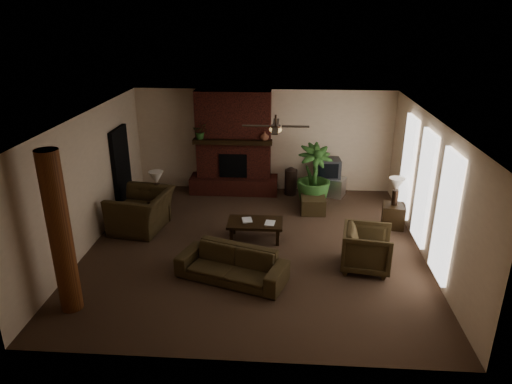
# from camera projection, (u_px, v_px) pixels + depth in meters

# --- Properties ---
(room_shell) EXTENTS (7.00, 7.00, 7.00)m
(room_shell) POSITION_uv_depth(u_px,v_px,m) (255.00, 185.00, 9.41)
(room_shell) COLOR #4A3425
(room_shell) RESTS_ON ground
(fireplace) EXTENTS (2.40, 0.70, 2.80)m
(fireplace) POSITION_uv_depth(u_px,v_px,m) (234.00, 152.00, 12.54)
(fireplace) COLOR #572017
(fireplace) RESTS_ON ground
(windows) EXTENTS (0.08, 3.65, 2.35)m
(windows) POSITION_uv_depth(u_px,v_px,m) (424.00, 188.00, 9.39)
(windows) COLOR white
(windows) RESTS_ON ground
(log_column) EXTENTS (0.36, 0.36, 2.80)m
(log_column) POSITION_uv_depth(u_px,v_px,m) (60.00, 234.00, 7.37)
(log_column) COLOR brown
(log_column) RESTS_ON ground
(doorway) EXTENTS (0.10, 1.00, 2.10)m
(doorway) POSITION_uv_depth(u_px,v_px,m) (122.00, 170.00, 11.43)
(doorway) COLOR black
(doorway) RESTS_ON ground
(ceiling_fan) EXTENTS (1.35, 1.35, 0.37)m
(ceiling_fan) POSITION_uv_depth(u_px,v_px,m) (276.00, 128.00, 9.25)
(ceiling_fan) COLOR black
(ceiling_fan) RESTS_ON ceiling
(sofa) EXTENTS (2.13, 1.23, 0.80)m
(sofa) POSITION_uv_depth(u_px,v_px,m) (232.00, 260.00, 8.58)
(sofa) COLOR #3F311B
(sofa) RESTS_ON ground
(armchair_left) EXTENTS (1.08, 1.48, 1.20)m
(armchair_left) POSITION_uv_depth(u_px,v_px,m) (141.00, 205.00, 10.52)
(armchair_left) COLOR #3F311B
(armchair_left) RESTS_ON ground
(armchair_right) EXTENTS (0.98, 1.03, 0.94)m
(armchair_right) POSITION_uv_depth(u_px,v_px,m) (367.00, 247.00, 8.92)
(armchair_right) COLOR #3F311B
(armchair_right) RESTS_ON ground
(coffee_table) EXTENTS (1.20, 0.70, 0.43)m
(coffee_table) POSITION_uv_depth(u_px,v_px,m) (255.00, 224.00, 10.09)
(coffee_table) COLOR black
(coffee_table) RESTS_ON ground
(ottoman) EXTENTS (0.61, 0.61, 0.40)m
(ottoman) POSITION_uv_depth(u_px,v_px,m) (313.00, 205.00, 11.53)
(ottoman) COLOR #3F311B
(ottoman) RESTS_ON ground
(tv_stand) EXTENTS (0.97, 0.78, 0.50)m
(tv_stand) POSITION_uv_depth(u_px,v_px,m) (329.00, 186.00, 12.64)
(tv_stand) COLOR silver
(tv_stand) RESTS_ON ground
(tv) EXTENTS (0.69, 0.57, 0.52)m
(tv) POSITION_uv_depth(u_px,v_px,m) (328.00, 168.00, 12.45)
(tv) COLOR #343336
(tv) RESTS_ON tv_stand
(floor_vase) EXTENTS (0.34, 0.34, 0.77)m
(floor_vase) POSITION_uv_depth(u_px,v_px,m) (291.00, 179.00, 12.60)
(floor_vase) COLOR #2F211A
(floor_vase) RESTS_ON ground
(floor_plant) EXTENTS (1.45, 1.82, 0.90)m
(floor_plant) POSITION_uv_depth(u_px,v_px,m) (313.00, 188.00, 11.90)
(floor_plant) COLOR #2C5221
(floor_plant) RESTS_ON ground
(side_table_left) EXTENTS (0.64, 0.64, 0.55)m
(side_table_left) POSITION_uv_depth(u_px,v_px,m) (158.00, 208.00, 11.15)
(side_table_left) COLOR black
(side_table_left) RESTS_ON ground
(lamp_left) EXTENTS (0.42, 0.42, 0.65)m
(lamp_left) POSITION_uv_depth(u_px,v_px,m) (156.00, 180.00, 10.91)
(lamp_left) COLOR black
(lamp_left) RESTS_ON side_table_left
(side_table_right) EXTENTS (0.58, 0.58, 0.55)m
(side_table_right) POSITION_uv_depth(u_px,v_px,m) (393.00, 216.00, 10.73)
(side_table_right) COLOR black
(side_table_right) RESTS_ON ground
(lamp_right) EXTENTS (0.44, 0.44, 0.65)m
(lamp_right) POSITION_uv_depth(u_px,v_px,m) (396.00, 186.00, 10.49)
(lamp_right) COLOR black
(lamp_right) RESTS_ON side_table_right
(mantel_plant) EXTENTS (0.45, 0.48, 0.33)m
(mantel_plant) POSITION_uv_depth(u_px,v_px,m) (200.00, 133.00, 12.16)
(mantel_plant) COLOR #2C5221
(mantel_plant) RESTS_ON fireplace
(mantel_vase) EXTENTS (0.28, 0.29, 0.22)m
(mantel_vase) POSITION_uv_depth(u_px,v_px,m) (265.00, 136.00, 12.06)
(mantel_vase) COLOR brown
(mantel_vase) RESTS_ON fireplace
(book_a) EXTENTS (0.22, 0.07, 0.29)m
(book_a) POSITION_uv_depth(u_px,v_px,m) (242.00, 215.00, 10.05)
(book_a) COLOR #999999
(book_a) RESTS_ON coffee_table
(book_b) EXTENTS (0.21, 0.05, 0.29)m
(book_b) POSITION_uv_depth(u_px,v_px,m) (265.00, 217.00, 9.94)
(book_b) COLOR #999999
(book_b) RESTS_ON coffee_table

